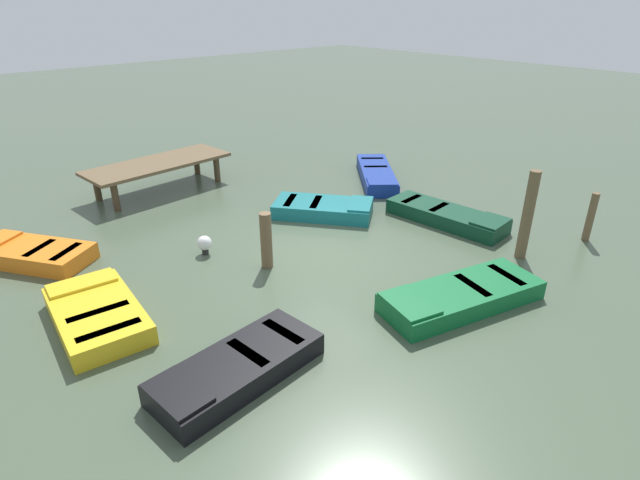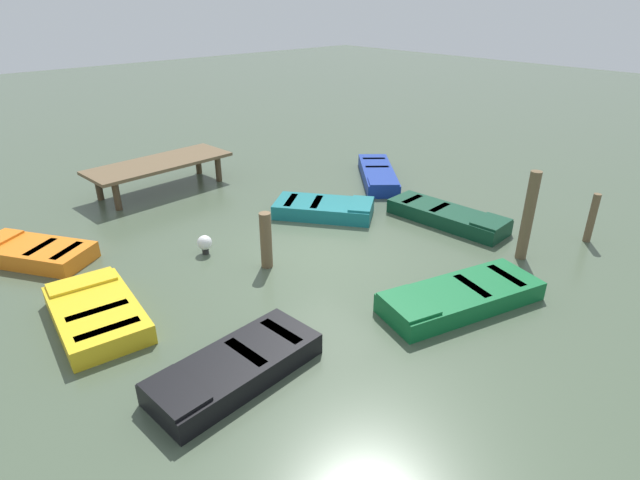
{
  "view_description": "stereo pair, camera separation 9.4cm",
  "coord_description": "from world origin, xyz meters",
  "px_view_note": "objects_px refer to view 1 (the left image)",
  "views": [
    {
      "loc": [
        -7.53,
        -8.28,
        5.78
      ],
      "look_at": [
        0.0,
        0.0,
        0.35
      ],
      "focal_mm": 28.62,
      "sensor_mm": 36.0,
      "label": 1
    },
    {
      "loc": [
        -7.46,
        -8.34,
        5.78
      ],
      "look_at": [
        0.0,
        0.0,
        0.35
      ],
      "focal_mm": 28.62,
      "sensor_mm": 36.0,
      "label": 2
    }
  ],
  "objects_px": {
    "rowboat_dark_green": "(447,216)",
    "rowboat_teal": "(324,208)",
    "rowboat_yellow": "(97,314)",
    "rowboat_blue": "(376,174)",
    "marker_buoy": "(204,244)",
    "mooring_piling_near_right": "(266,241)",
    "mooring_piling_center": "(591,217)",
    "rowboat_green": "(461,296)",
    "rowboat_orange": "(33,253)",
    "dock_segment": "(158,166)",
    "rowboat_black": "(237,368)",
    "mooring_piling_near_left": "(528,215)"
  },
  "relations": [
    {
      "from": "rowboat_blue",
      "to": "mooring_piling_center",
      "type": "bearing_deg",
      "value": 45.07
    },
    {
      "from": "dock_segment",
      "to": "rowboat_dark_green",
      "type": "bearing_deg",
      "value": -63.11
    },
    {
      "from": "rowboat_yellow",
      "to": "mooring_piling_near_left",
      "type": "xyz_separation_m",
      "value": [
        8.66,
        -4.11,
        0.88
      ]
    },
    {
      "from": "rowboat_green",
      "to": "rowboat_teal",
      "type": "xyz_separation_m",
      "value": [
        1.13,
        5.35,
        0.0
      ]
    },
    {
      "from": "rowboat_dark_green",
      "to": "rowboat_blue",
      "type": "height_order",
      "value": "same"
    },
    {
      "from": "rowboat_yellow",
      "to": "rowboat_black",
      "type": "bearing_deg",
      "value": -153.88
    },
    {
      "from": "mooring_piling_center",
      "to": "mooring_piling_near_left",
      "type": "relative_size",
      "value": 0.59
    },
    {
      "from": "marker_buoy",
      "to": "mooring_piling_near_right",
      "type": "bearing_deg",
      "value": -64.15
    },
    {
      "from": "rowboat_yellow",
      "to": "mooring_piling_center",
      "type": "distance_m",
      "value": 11.8
    },
    {
      "from": "rowboat_dark_green",
      "to": "rowboat_green",
      "type": "relative_size",
      "value": 0.94
    },
    {
      "from": "rowboat_teal",
      "to": "mooring_piling_center",
      "type": "relative_size",
      "value": 2.31
    },
    {
      "from": "rowboat_green",
      "to": "mooring_piling_near_right",
      "type": "height_order",
      "value": "mooring_piling_near_right"
    },
    {
      "from": "rowboat_teal",
      "to": "rowboat_yellow",
      "type": "height_order",
      "value": "same"
    },
    {
      "from": "rowboat_black",
      "to": "rowboat_green",
      "type": "bearing_deg",
      "value": 160.68
    },
    {
      "from": "dock_segment",
      "to": "mooring_piling_near_left",
      "type": "height_order",
      "value": "mooring_piling_near_left"
    },
    {
      "from": "rowboat_green",
      "to": "rowboat_orange",
      "type": "height_order",
      "value": "same"
    },
    {
      "from": "rowboat_yellow",
      "to": "mooring_piling_near_left",
      "type": "height_order",
      "value": "mooring_piling_near_left"
    },
    {
      "from": "rowboat_yellow",
      "to": "rowboat_orange",
      "type": "xyz_separation_m",
      "value": [
        -0.15,
        3.57,
        -0.0
      ]
    },
    {
      "from": "dock_segment",
      "to": "mooring_piling_near_left",
      "type": "bearing_deg",
      "value": -71.26
    },
    {
      "from": "mooring_piling_center",
      "to": "rowboat_green",
      "type": "bearing_deg",
      "value": 175.04
    },
    {
      "from": "mooring_piling_center",
      "to": "dock_segment",
      "type": "bearing_deg",
      "value": 120.54
    },
    {
      "from": "rowboat_black",
      "to": "rowboat_orange",
      "type": "height_order",
      "value": "same"
    },
    {
      "from": "rowboat_black",
      "to": "rowboat_teal",
      "type": "height_order",
      "value": "same"
    },
    {
      "from": "rowboat_yellow",
      "to": "marker_buoy",
      "type": "bearing_deg",
      "value": -62.6
    },
    {
      "from": "mooring_piling_center",
      "to": "rowboat_orange",
      "type": "bearing_deg",
      "value": 142.63
    },
    {
      "from": "rowboat_teal",
      "to": "marker_buoy",
      "type": "distance_m",
      "value": 3.81
    },
    {
      "from": "mooring_piling_center",
      "to": "rowboat_yellow",
      "type": "bearing_deg",
      "value": 156.09
    },
    {
      "from": "mooring_piling_near_right",
      "to": "marker_buoy",
      "type": "distance_m",
      "value": 1.75
    },
    {
      "from": "rowboat_green",
      "to": "marker_buoy",
      "type": "bearing_deg",
      "value": -48.83
    },
    {
      "from": "rowboat_yellow",
      "to": "mooring_piling_near_left",
      "type": "distance_m",
      "value": 9.62
    },
    {
      "from": "dock_segment",
      "to": "rowboat_orange",
      "type": "distance_m",
      "value": 5.21
    },
    {
      "from": "rowboat_orange",
      "to": "mooring_piling_center",
      "type": "distance_m",
      "value": 13.77
    },
    {
      "from": "rowboat_dark_green",
      "to": "rowboat_teal",
      "type": "distance_m",
      "value": 3.46
    },
    {
      "from": "rowboat_orange",
      "to": "rowboat_blue",
      "type": "bearing_deg",
      "value": -131.18
    },
    {
      "from": "rowboat_blue",
      "to": "rowboat_green",
      "type": "xyz_separation_m",
      "value": [
        -4.52,
        -6.38,
        0.0
      ]
    },
    {
      "from": "marker_buoy",
      "to": "mooring_piling_center",
      "type": "bearing_deg",
      "value": -37.64
    },
    {
      "from": "rowboat_dark_green",
      "to": "rowboat_orange",
      "type": "xyz_separation_m",
      "value": [
        -9.19,
        5.27,
        0.0
      ]
    },
    {
      "from": "rowboat_teal",
      "to": "mooring_piling_center",
      "type": "bearing_deg",
      "value": -2.8
    },
    {
      "from": "mooring_piling_near_left",
      "to": "rowboat_green",
      "type": "bearing_deg",
      "value": -175.35
    },
    {
      "from": "rowboat_yellow",
      "to": "rowboat_teal",
      "type": "bearing_deg",
      "value": -75.15
    },
    {
      "from": "mooring_piling_near_left",
      "to": "rowboat_yellow",
      "type": "bearing_deg",
      "value": 154.62
    },
    {
      "from": "rowboat_orange",
      "to": "marker_buoy",
      "type": "bearing_deg",
      "value": -159.52
    },
    {
      "from": "rowboat_black",
      "to": "rowboat_blue",
      "type": "distance_m",
      "value": 10.52
    },
    {
      "from": "rowboat_orange",
      "to": "mooring_piling_center",
      "type": "bearing_deg",
      "value": -160.17
    },
    {
      "from": "rowboat_teal",
      "to": "rowboat_orange",
      "type": "bearing_deg",
      "value": -146.93
    },
    {
      "from": "rowboat_yellow",
      "to": "mooring_piling_center",
      "type": "xyz_separation_m",
      "value": [
        10.78,
        -4.78,
        0.43
      ]
    },
    {
      "from": "rowboat_dark_green",
      "to": "rowboat_teal",
      "type": "xyz_separation_m",
      "value": [
        -2.17,
        2.7,
        0.0
      ]
    },
    {
      "from": "rowboat_green",
      "to": "dock_segment",
      "type": "bearing_deg",
      "value": -67.22
    },
    {
      "from": "rowboat_blue",
      "to": "rowboat_teal",
      "type": "distance_m",
      "value": 3.55
    },
    {
      "from": "rowboat_teal",
      "to": "mooring_piling_near_left",
      "type": "bearing_deg",
      "value": -17.62
    }
  ]
}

